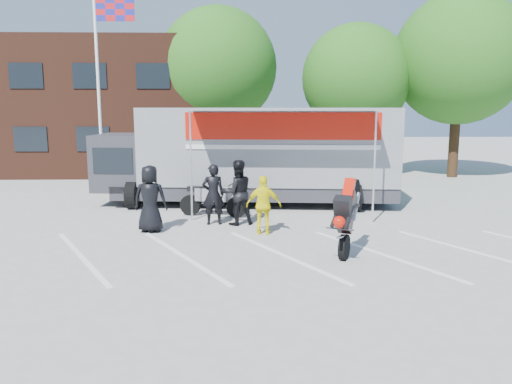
{
  "coord_description": "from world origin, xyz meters",
  "views": [
    {
      "loc": [
        -0.76,
        -10.55,
        3.48
      ],
      "look_at": [
        -0.39,
        2.39,
        1.3
      ],
      "focal_mm": 35.0,
      "sensor_mm": 36.0,
      "label": 1
    }
  ],
  "objects_px": {
    "flagpole": "(104,68)",
    "spectator_leather_b": "(213,194)",
    "tree_left": "(218,67)",
    "spectator_hivis": "(264,205)",
    "spectator_leather_c": "(237,193)",
    "tree_mid": "(356,79)",
    "tree_right": "(459,59)",
    "parked_motorcycle": "(213,216)",
    "spectator_leather_a": "(150,199)",
    "transporter_truck": "(255,204)",
    "stunt_bike_rider": "(350,252)"
  },
  "relations": [
    {
      "from": "tree_right",
      "to": "spectator_leather_c",
      "type": "bearing_deg",
      "value": -136.63
    },
    {
      "from": "tree_left",
      "to": "spectator_leather_c",
      "type": "xyz_separation_m",
      "value": [
        1.1,
        -11.8,
        -4.59
      ]
    },
    {
      "from": "tree_right",
      "to": "spectator_leather_a",
      "type": "distance_m",
      "value": 18.07
    },
    {
      "from": "tree_mid",
      "to": "spectator_hivis",
      "type": "bearing_deg",
      "value": -113.29
    },
    {
      "from": "tree_mid",
      "to": "tree_right",
      "type": "distance_m",
      "value": 5.11
    },
    {
      "from": "tree_right",
      "to": "stunt_bike_rider",
      "type": "height_order",
      "value": "tree_right"
    },
    {
      "from": "tree_left",
      "to": "spectator_leather_c",
      "type": "relative_size",
      "value": 4.41
    },
    {
      "from": "spectator_leather_a",
      "to": "spectator_leather_b",
      "type": "xyz_separation_m",
      "value": [
        1.73,
        0.87,
        -0.04
      ]
    },
    {
      "from": "tree_right",
      "to": "spectator_hivis",
      "type": "bearing_deg",
      "value": -131.48
    },
    {
      "from": "tree_right",
      "to": "transporter_truck",
      "type": "distance_m",
      "value": 13.83
    },
    {
      "from": "spectator_leather_a",
      "to": "spectator_leather_c",
      "type": "height_order",
      "value": "spectator_leather_c"
    },
    {
      "from": "tree_mid",
      "to": "tree_right",
      "type": "relative_size",
      "value": 0.84
    },
    {
      "from": "stunt_bike_rider",
      "to": "spectator_leather_c",
      "type": "xyz_separation_m",
      "value": [
        -2.78,
        3.05,
        0.98
      ]
    },
    {
      "from": "tree_right",
      "to": "parked_motorcycle",
      "type": "xyz_separation_m",
      "value": [
        -11.7,
        -9.12,
        -5.88
      ]
    },
    {
      "from": "tree_right",
      "to": "spectator_hivis",
      "type": "xyz_separation_m",
      "value": [
        -10.16,
        -11.5,
        -5.05
      ]
    },
    {
      "from": "spectator_leather_c",
      "to": "spectator_leather_b",
      "type": "bearing_deg",
      "value": -21.58
    },
    {
      "from": "spectator_leather_c",
      "to": "tree_left",
      "type": "bearing_deg",
      "value": -102.39
    },
    {
      "from": "tree_mid",
      "to": "spectator_hivis",
      "type": "height_order",
      "value": "tree_mid"
    },
    {
      "from": "transporter_truck",
      "to": "parked_motorcycle",
      "type": "height_order",
      "value": "transporter_truck"
    },
    {
      "from": "spectator_leather_c",
      "to": "tree_right",
      "type": "bearing_deg",
      "value": -154.33
    },
    {
      "from": "flagpole",
      "to": "spectator_leather_b",
      "type": "height_order",
      "value": "flagpole"
    },
    {
      "from": "flagpole",
      "to": "spectator_leather_b",
      "type": "bearing_deg",
      "value": -51.26
    },
    {
      "from": "spectator_leather_a",
      "to": "parked_motorcycle",
      "type": "bearing_deg",
      "value": -126.49
    },
    {
      "from": "tree_mid",
      "to": "transporter_truck",
      "type": "bearing_deg",
      "value": -124.92
    },
    {
      "from": "flagpole",
      "to": "spectator_leather_a",
      "type": "bearing_deg",
      "value": -66.47
    },
    {
      "from": "spectator_leather_a",
      "to": "spectator_leather_c",
      "type": "distance_m",
      "value": 2.59
    },
    {
      "from": "tree_mid",
      "to": "spectator_leather_c",
      "type": "xyz_separation_m",
      "value": [
        -5.9,
        -10.8,
        -3.96
      ]
    },
    {
      "from": "flagpole",
      "to": "spectator_leather_c",
      "type": "xyz_separation_m",
      "value": [
        5.34,
        -5.8,
        -4.07
      ]
    },
    {
      "from": "tree_mid",
      "to": "spectator_leather_c",
      "type": "bearing_deg",
      "value": -118.66
    },
    {
      "from": "transporter_truck",
      "to": "spectator_hivis",
      "type": "height_order",
      "value": "transporter_truck"
    },
    {
      "from": "tree_mid",
      "to": "spectator_hivis",
      "type": "distance_m",
      "value": 13.69
    },
    {
      "from": "spectator_leather_a",
      "to": "spectator_hivis",
      "type": "xyz_separation_m",
      "value": [
        3.2,
        -0.37,
        -0.13
      ]
    },
    {
      "from": "tree_left",
      "to": "spectator_leather_c",
      "type": "height_order",
      "value": "tree_left"
    },
    {
      "from": "tree_right",
      "to": "spectator_leather_c",
      "type": "relative_size",
      "value": 4.65
    },
    {
      "from": "spectator_leather_a",
      "to": "stunt_bike_rider",
      "type": "bearing_deg",
      "value": 160.09
    },
    {
      "from": "parked_motorcycle",
      "to": "spectator_leather_c",
      "type": "distance_m",
      "value": 1.73
    },
    {
      "from": "spectator_leather_a",
      "to": "flagpole",
      "type": "bearing_deg",
      "value": -63.37
    },
    {
      "from": "tree_mid",
      "to": "stunt_bike_rider",
      "type": "xyz_separation_m",
      "value": [
        -3.12,
        -13.85,
        -4.94
      ]
    },
    {
      "from": "tree_left",
      "to": "spectator_hivis",
      "type": "height_order",
      "value": "tree_left"
    },
    {
      "from": "stunt_bike_rider",
      "to": "tree_right",
      "type": "bearing_deg",
      "value": 84.3
    },
    {
      "from": "spectator_leather_a",
      "to": "spectator_leather_c",
      "type": "bearing_deg",
      "value": -158.35
    },
    {
      "from": "tree_mid",
      "to": "spectator_leather_a",
      "type": "xyz_separation_m",
      "value": [
        -8.36,
        -11.63,
        -3.99
      ]
    },
    {
      "from": "parked_motorcycle",
      "to": "flagpole",
      "type": "bearing_deg",
      "value": 57.95
    },
    {
      "from": "tree_left",
      "to": "tree_right",
      "type": "xyz_separation_m",
      "value": [
        12.0,
        -1.5,
        0.31
      ]
    },
    {
      "from": "tree_left",
      "to": "parked_motorcycle",
      "type": "bearing_deg",
      "value": -88.39
    },
    {
      "from": "tree_mid",
      "to": "flagpole",
      "type": "bearing_deg",
      "value": -156.03
    },
    {
      "from": "flagpole",
      "to": "tree_mid",
      "type": "bearing_deg",
      "value": 23.97
    },
    {
      "from": "spectator_leather_b",
      "to": "spectator_leather_c",
      "type": "bearing_deg",
      "value": 170.46
    },
    {
      "from": "spectator_leather_b",
      "to": "spectator_hivis",
      "type": "xyz_separation_m",
      "value": [
        1.47,
        -1.24,
        -0.09
      ]
    },
    {
      "from": "transporter_truck",
      "to": "spectator_leather_b",
      "type": "bearing_deg",
      "value": -107.91
    }
  ]
}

